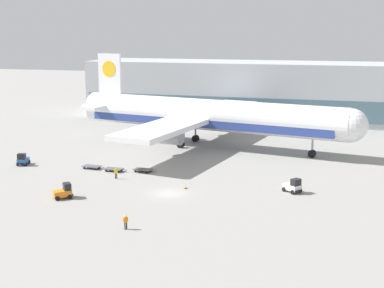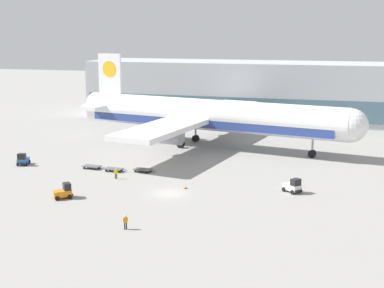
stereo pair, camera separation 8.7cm
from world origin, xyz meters
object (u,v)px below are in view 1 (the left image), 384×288
baggage_tug_foreground (293,186)px  baggage_dolly_second (114,169)px  baggage_tug_far (23,160)px  baggage_dolly_lead (92,166)px  airplane_main (204,116)px  baggage_dolly_third (143,169)px  traffic_cone_near (186,187)px  ground_crew_far (126,221)px  baggage_tug_mid (64,192)px  ground_crew_near (116,172)px

baggage_tug_foreground → baggage_dolly_second: bearing=-148.6°
baggage_tug_far → baggage_dolly_lead: baggage_tug_far is taller
airplane_main → baggage_dolly_third: bearing=-91.9°
traffic_cone_near → baggage_dolly_third: bearing=142.6°
traffic_cone_near → ground_crew_far: bearing=-96.8°
airplane_main → baggage_tug_far: 33.59m
baggage_tug_mid → baggage_tug_far: (-15.22, 14.10, 0.00)m
baggage_tug_foreground → ground_crew_near: bearing=-140.7°
baggage_dolly_second → airplane_main: bearing=71.3°
baggage_dolly_lead → baggage_dolly_second: size_ratio=1.00×
baggage_dolly_second → baggage_tug_far: bearing=-175.5°
baggage_tug_foreground → ground_crew_far: (-16.50, -18.97, 0.10)m
baggage_dolly_second → baggage_dolly_third: bearing=15.3°
baggage_tug_far → ground_crew_near: size_ratio=1.62×
baggage_dolly_lead → ground_crew_far: (15.43, -23.09, 0.59)m
baggage_dolly_second → ground_crew_far: ground_crew_far is taller
baggage_tug_far → baggage_dolly_lead: bearing=79.2°
baggage_tug_foreground → baggage_dolly_second: 28.13m
ground_crew_far → traffic_cone_near: size_ratio=3.01×
baggage_tug_mid → baggage_tug_foreground: bearing=-20.3°
baggage_tug_far → traffic_cone_near: (29.36, -5.62, -0.61)m
airplane_main → baggage_tug_far: (-24.93, -21.96, -4.96)m
baggage_dolly_third → traffic_cone_near: size_ratio=6.71×
traffic_cone_near → baggage_tug_foreground: bearing=9.0°
ground_crew_far → traffic_cone_near: bearing=35.6°
airplane_main → ground_crew_far: bearing=-76.6°
baggage_dolly_third → ground_crew_near: 5.38m
baggage_dolly_lead → traffic_cone_near: 18.56m
baggage_tug_mid → baggage_dolly_second: bearing=46.1°
ground_crew_far → baggage_dolly_lead: bearing=76.1°
traffic_cone_near → baggage_tug_mid: bearing=-149.1°
baggage_dolly_lead → airplane_main: bearing=62.1°
baggage_tug_far → baggage_tug_mid: bearing=32.6°
ground_crew_near → ground_crew_far: 20.92m
baggage_tug_far → baggage_dolly_third: (20.47, 1.17, -0.49)m
baggage_tug_mid → baggage_dolly_third: 16.15m
airplane_main → ground_crew_near: 26.90m
baggage_tug_foreground → baggage_dolly_third: bearing=-152.2°
baggage_dolly_third → baggage_tug_far: bearing=-173.1°
baggage_tug_foreground → ground_crew_near: baggage_tug_foreground is taller
baggage_tug_foreground → baggage_tug_far: size_ratio=1.03×
airplane_main → baggage_dolly_lead: (-12.99, -21.17, -5.45)m
baggage_tug_foreground → traffic_cone_near: bearing=-132.3°
ground_crew_far → traffic_cone_near: ground_crew_far is taller
ground_crew_near → ground_crew_far: (9.35, -18.71, 0.00)m
baggage_tug_far → ground_crew_far: bearing=36.2°
baggage_dolly_third → traffic_cone_near: traffic_cone_near is taller
baggage_dolly_third → baggage_dolly_lead: bearing=-173.8°
ground_crew_near → traffic_cone_near: (11.33, -2.03, -0.71)m
baggage_tug_mid → ground_crew_far: (12.16, -8.20, 0.10)m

